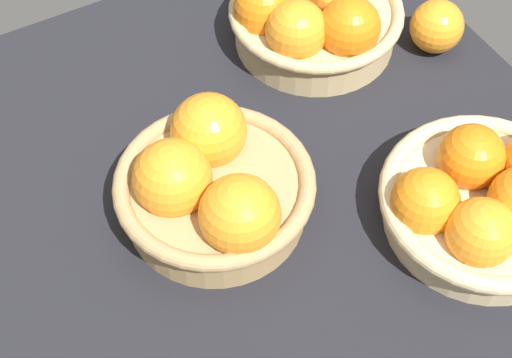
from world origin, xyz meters
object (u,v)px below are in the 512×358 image
at_px(basket_center, 212,186).
at_px(loose_orange_side_gap, 437,26).
at_px(basket_near_left, 314,19).
at_px(basket_far_left, 485,200).

bearing_deg(basket_center, loose_orange_side_gap, -165.65).
xyz_separation_m(basket_center, basket_near_left, (-0.23, -0.17, -0.00)).
bearing_deg(basket_near_left, basket_center, 36.50).
xyz_separation_m(basket_near_left, loose_orange_side_gap, (-0.14, 0.08, -0.01)).
relative_size(basket_near_left, loose_orange_side_gap, 3.23).
relative_size(basket_center, basket_far_left, 0.94).
relative_size(basket_far_left, loose_orange_side_gap, 3.31).
xyz_separation_m(basket_far_left, loose_orange_side_gap, (-0.12, -0.25, -0.01)).
bearing_deg(loose_orange_side_gap, basket_far_left, 63.28).
height_order(basket_far_left, loose_orange_side_gap, basket_far_left).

